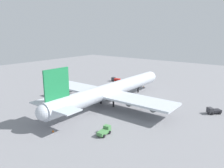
% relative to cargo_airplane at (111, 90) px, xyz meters
% --- Properties ---
extents(ground_plane, '(277.23, 277.23, 0.00)m').
position_rel_cargo_airplane_xyz_m(ground_plane, '(0.53, 0.00, -5.57)').
color(ground_plane, gray).
extents(cargo_airplane, '(69.31, 55.49, 17.76)m').
position_rel_cargo_airplane_xyz_m(cargo_airplane, '(0.00, 0.00, 0.00)').
color(cargo_airplane, silver).
rests_on(cargo_airplane, ground_plane).
extents(baggage_tug, '(4.66, 2.60, 2.24)m').
position_rel_cargo_airplane_xyz_m(baggage_tug, '(-22.69, -15.28, -4.50)').
color(baggage_tug, '#4C8C4C').
rests_on(baggage_tug, ground_plane).
extents(catering_truck, '(3.58, 5.39, 2.25)m').
position_rel_cargo_airplane_xyz_m(catering_truck, '(33.66, 22.91, -4.43)').
color(catering_truck, '#333338').
rests_on(catering_truck, ground_plane).
extents(pushback_tractor, '(5.08, 4.79, 2.28)m').
position_rel_cargo_airplane_xyz_m(pushback_tractor, '(13.16, -35.46, -4.47)').
color(pushback_tractor, '#333338').
rests_on(pushback_tractor, ground_plane).
extents(safety_cone_nose, '(0.40, 0.40, 0.57)m').
position_rel_cargo_airplane_xyz_m(safety_cone_nose, '(31.72, 3.09, -5.28)').
color(safety_cone_nose, orange).
rests_on(safety_cone_nose, ground_plane).
extents(safety_cone_tail, '(0.55, 0.55, 0.79)m').
position_rel_cargo_airplane_xyz_m(safety_cone_tail, '(-30.65, -2.54, -5.17)').
color(safety_cone_tail, orange).
rests_on(safety_cone_tail, ground_plane).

